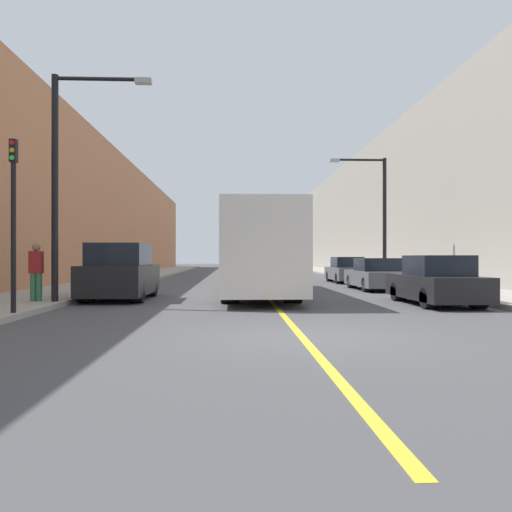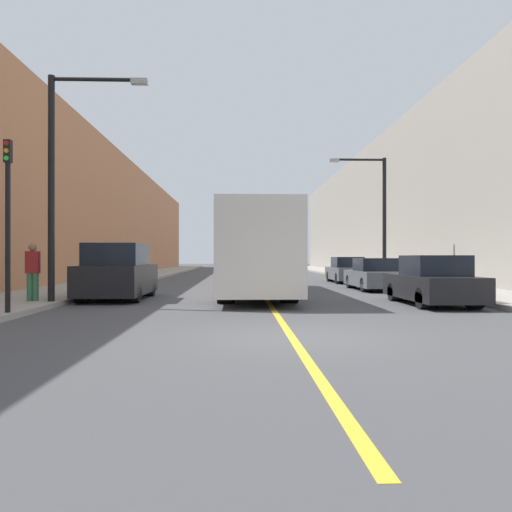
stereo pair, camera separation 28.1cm
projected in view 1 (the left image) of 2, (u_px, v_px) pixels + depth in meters
ground_plane at (302, 337)px, 9.26m from camera, size 200.00×200.00×0.00m
sidewalk_left at (145, 275)px, 38.86m from camera, size 3.57×72.00×0.15m
sidewalk_right at (352, 275)px, 39.60m from camera, size 3.57×72.00×0.15m
building_row_left at (96, 215)px, 38.70m from camera, size 4.00×72.00×9.53m
building_row_right at (398, 208)px, 39.78m from camera, size 4.00×72.00×10.89m
road_center_line at (249, 276)px, 39.23m from camera, size 0.16×72.00×0.01m
bus at (256, 251)px, 19.92m from camera, size 2.59×12.51×3.22m
parked_suv_left at (121, 274)px, 17.38m from camera, size 2.05×4.45×1.95m
car_right_near at (436, 283)px, 15.56m from camera, size 1.82×4.30×1.54m
car_right_mid at (376, 276)px, 22.49m from camera, size 1.86×4.46×1.44m
car_right_far at (346, 271)px, 28.96m from camera, size 1.75×4.29×1.49m
street_lamp_left at (65, 169)px, 15.01m from camera, size 2.99×0.24×6.82m
street_lamp_right at (379, 210)px, 26.06m from camera, size 2.99×0.24×6.52m
traffic_light at (13, 218)px, 11.94m from camera, size 0.16×0.18×4.16m
pedestrian at (36, 271)px, 15.09m from camera, size 0.39×0.25×1.76m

